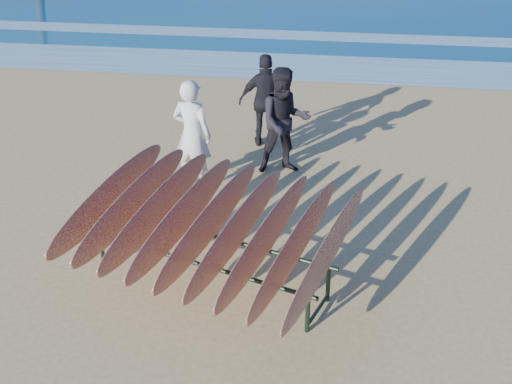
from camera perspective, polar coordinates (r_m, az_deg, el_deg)
ground at (r=8.36m, az=-0.82°, el=-8.30°), size 120.00×120.00×0.00m
foam_near at (r=17.43m, az=4.54°, el=11.00°), size 160.00×160.00×0.00m
foam_far at (r=20.81m, az=5.31°, el=13.65°), size 160.00×160.00×0.00m
surfboard_rack at (r=7.95m, az=-4.20°, el=-2.93°), size 3.83×3.48×1.40m
person_white at (r=10.49m, az=-5.70°, el=5.08°), size 0.77×0.60×1.85m
person_dark_a at (r=10.99m, az=2.55°, el=6.30°), size 1.08×0.95×1.87m
person_dark_b at (r=12.13m, az=0.93°, el=8.12°), size 1.10×0.63×1.77m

